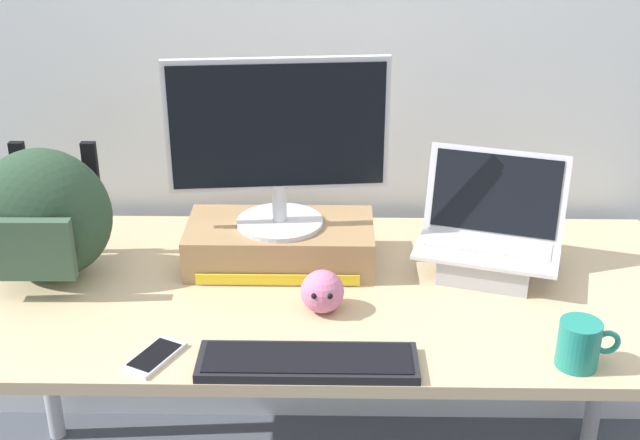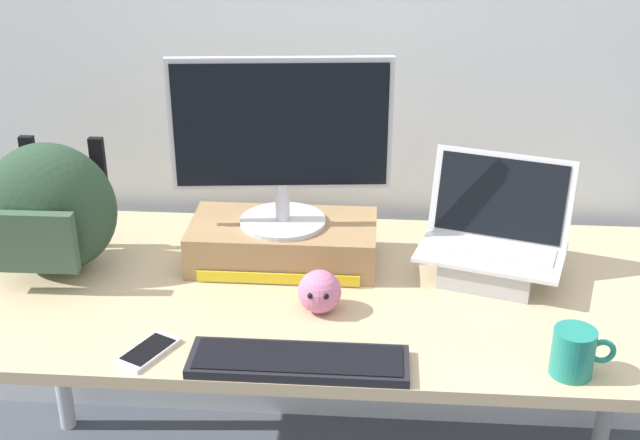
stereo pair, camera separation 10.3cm
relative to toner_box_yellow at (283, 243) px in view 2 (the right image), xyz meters
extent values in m
cube|color=silver|center=(0.10, 0.38, 0.50)|extent=(7.00, 0.10, 2.60)
cube|color=tan|center=(0.10, -0.13, -0.07)|extent=(1.80, 0.81, 0.03)
cylinder|color=#B2B2B7|center=(-0.74, 0.22, -0.44)|extent=(0.05, 0.05, 0.71)
cylinder|color=#B2B2B7|center=(0.94, 0.22, -0.44)|extent=(0.05, 0.05, 0.71)
cube|color=#9E7A51|center=(0.00, 0.00, 0.00)|extent=(0.47, 0.24, 0.11)
cube|color=yellow|center=(0.00, -0.12, -0.04)|extent=(0.40, 0.00, 0.03)
cylinder|color=silver|center=(0.00, 0.00, 0.06)|extent=(0.22, 0.22, 0.01)
cylinder|color=silver|center=(0.00, 0.00, 0.12)|extent=(0.04, 0.04, 0.10)
cube|color=silver|center=(0.00, 0.00, 0.32)|extent=(0.54, 0.07, 0.33)
cube|color=black|center=(0.00, -0.01, 0.32)|extent=(0.51, 0.05, 0.30)
cube|color=#ADADB2|center=(0.52, -0.05, -0.02)|extent=(0.27, 0.25, 0.07)
cube|color=silver|center=(0.52, -0.05, 0.02)|extent=(0.40, 0.31, 0.01)
cube|color=#B7B7BC|center=(0.52, -0.03, 0.02)|extent=(0.33, 0.20, 0.00)
cube|color=silver|center=(0.54, 0.03, 0.13)|extent=(0.35, 0.16, 0.22)
cube|color=black|center=(0.54, 0.03, 0.13)|extent=(0.32, 0.14, 0.19)
cube|color=black|center=(0.08, -0.46, -0.04)|extent=(0.46, 0.13, 0.02)
cube|color=black|center=(0.08, -0.46, -0.03)|extent=(0.43, 0.11, 0.00)
ellipsoid|color=#28422D|center=(-0.56, -0.08, 0.11)|extent=(0.33, 0.22, 0.33)
cube|color=#38513D|center=(-0.56, -0.20, 0.08)|extent=(0.19, 0.03, 0.15)
cube|color=black|center=(-0.65, 0.04, 0.13)|extent=(0.04, 0.02, 0.25)
cube|color=black|center=(-0.48, 0.04, 0.13)|extent=(0.04, 0.02, 0.25)
cylinder|color=#1E7F70|center=(0.64, -0.45, 0.00)|extent=(0.09, 0.09, 0.10)
torus|color=#1E7F70|center=(0.70, -0.45, 0.00)|extent=(0.06, 0.01, 0.06)
cube|color=silver|center=(-0.24, -0.44, -0.05)|extent=(0.12, 0.16, 0.01)
cube|color=black|center=(-0.24, -0.44, -0.04)|extent=(0.10, 0.13, 0.00)
sphere|color=#CC7099|center=(0.11, -0.24, 0.00)|extent=(0.10, 0.10, 0.10)
sphere|color=black|center=(0.09, -0.28, 0.01)|extent=(0.01, 0.01, 0.01)
sphere|color=black|center=(0.13, -0.28, 0.01)|extent=(0.01, 0.01, 0.01)
camera|label=1|loc=(0.13, -1.94, 0.97)|focal=47.79mm
camera|label=2|loc=(0.24, -1.93, 0.97)|focal=47.79mm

